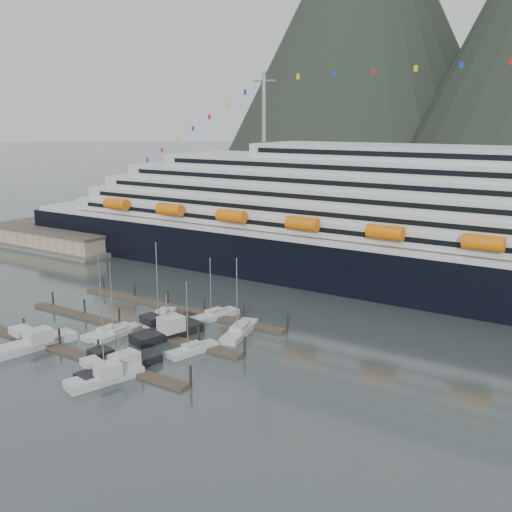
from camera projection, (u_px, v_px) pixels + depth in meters
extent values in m
plane|color=#465353|center=(136.00, 339.00, 98.92)|extent=(1600.00, 1600.00, 0.00)
cone|color=black|center=(367.00, 20.00, 673.33)|extent=(340.00, 340.00, 340.00)
cube|color=black|center=(400.00, 269.00, 129.50)|extent=(210.00, 28.00, 12.00)
cube|color=silver|center=(401.00, 239.00, 128.05)|extent=(205.80, 27.44, 1.50)
cube|color=silver|center=(425.00, 229.00, 124.80)|extent=(185.00, 26.00, 3.20)
cube|color=black|center=(404.00, 239.00, 114.13)|extent=(175.75, 0.20, 1.00)
cube|color=silver|center=(436.00, 215.00, 123.02)|extent=(180.00, 25.00, 3.20)
cube|color=black|center=(416.00, 223.00, 112.75)|extent=(171.00, 0.20, 1.00)
cube|color=silver|center=(447.00, 200.00, 121.24)|extent=(172.00, 24.00, 3.20)
cube|color=black|center=(428.00, 207.00, 111.38)|extent=(163.40, 0.20, 1.00)
cube|color=silver|center=(458.00, 185.00, 119.45)|extent=(160.00, 23.00, 3.20)
cube|color=black|center=(441.00, 190.00, 110.00)|extent=(152.00, 0.20, 1.00)
cube|color=silver|center=(469.00, 170.00, 117.69)|extent=(140.00, 22.00, 3.00)
cube|color=black|center=(454.00, 173.00, 108.65)|extent=(133.00, 0.20, 1.00)
cube|color=silver|center=(481.00, 155.00, 115.96)|extent=(95.00, 20.00, 3.00)
cube|color=black|center=(468.00, 157.00, 107.73)|extent=(90.25, 0.20, 1.00)
cylinder|color=gray|center=(264.00, 107.00, 140.57)|extent=(1.00, 1.00, 16.00)
cylinder|color=orange|center=(116.00, 204.00, 152.35)|extent=(7.00, 2.80, 2.80)
cylinder|color=orange|center=(170.00, 210.00, 142.73)|extent=(7.00, 2.80, 2.80)
cylinder|color=orange|center=(231.00, 216.00, 133.11)|extent=(7.00, 2.80, 2.80)
cylinder|color=orange|center=(302.00, 224.00, 123.49)|extent=(7.00, 2.80, 2.80)
cylinder|color=orange|center=(385.00, 232.00, 113.86)|extent=(7.00, 2.80, 2.80)
cylinder|color=orange|center=(483.00, 243.00, 104.24)|extent=(7.00, 2.80, 2.80)
cube|color=#595956|center=(57.00, 245.00, 171.58)|extent=(46.00, 20.00, 1.20)
cube|color=tan|center=(57.00, 238.00, 171.09)|extent=(42.00, 16.00, 5.00)
cube|color=#595147|center=(56.00, 228.00, 170.49)|extent=(43.00, 17.00, 0.60)
cube|color=#4B3D30|center=(67.00, 351.00, 93.39)|extent=(48.00, 2.00, 0.50)
cylinder|color=black|center=(24.00, 328.00, 100.44)|extent=(0.36, 0.36, 3.20)
cylinder|color=black|center=(60.00, 338.00, 95.63)|extent=(0.36, 0.36, 3.20)
cylinder|color=black|center=(99.00, 350.00, 90.82)|extent=(0.36, 0.36, 3.20)
cylinder|color=black|center=(142.00, 362.00, 86.01)|extent=(0.36, 0.36, 3.20)
cylinder|color=black|center=(191.00, 377.00, 81.20)|extent=(0.36, 0.36, 3.20)
cube|color=#4B3D30|center=(127.00, 327.00, 103.98)|extent=(48.00, 2.00, 0.50)
cylinder|color=black|center=(53.00, 300.00, 115.85)|extent=(0.36, 0.36, 3.20)
cylinder|color=black|center=(85.00, 308.00, 111.04)|extent=(0.36, 0.36, 3.20)
cylinder|color=black|center=(119.00, 316.00, 106.23)|extent=(0.36, 0.36, 3.20)
cylinder|color=black|center=(157.00, 326.00, 101.42)|extent=(0.36, 0.36, 3.20)
cylinder|color=black|center=(199.00, 336.00, 96.61)|extent=(0.36, 0.36, 3.20)
cylinder|color=black|center=(245.00, 347.00, 91.79)|extent=(0.36, 0.36, 3.20)
cube|color=#4B3D30|center=(176.00, 308.00, 114.58)|extent=(48.00, 2.00, 0.50)
cylinder|color=black|center=(104.00, 285.00, 126.45)|extent=(0.36, 0.36, 3.20)
cylinder|color=black|center=(135.00, 291.00, 121.64)|extent=(0.36, 0.36, 3.20)
cylinder|color=black|center=(168.00, 298.00, 116.83)|extent=(0.36, 0.36, 3.20)
cylinder|color=black|center=(204.00, 306.00, 112.01)|extent=(0.36, 0.36, 3.20)
cylinder|color=black|center=(244.00, 314.00, 107.20)|extent=(0.36, 0.36, 3.20)
cylinder|color=black|center=(287.00, 324.00, 102.39)|extent=(0.36, 0.36, 3.20)
cube|color=silver|center=(107.00, 333.00, 101.10)|extent=(3.40, 9.39, 1.29)
cube|color=silver|center=(107.00, 329.00, 100.92)|extent=(2.18, 3.40, 0.73)
cylinder|color=gray|center=(100.00, 293.00, 98.78)|extent=(0.15, 0.15, 13.48)
cube|color=silver|center=(161.00, 320.00, 107.83)|extent=(7.08, 10.94, 1.57)
cube|color=silver|center=(160.00, 314.00, 107.59)|extent=(3.59, 4.34, 0.90)
cylinder|color=gray|center=(157.00, 281.00, 105.10)|extent=(0.18, 0.18, 13.72)
cube|color=silver|center=(118.00, 334.00, 100.73)|extent=(2.32, 9.46, 1.20)
cube|color=silver|center=(118.00, 330.00, 100.57)|extent=(1.75, 3.32, 0.69)
cylinder|color=gray|center=(112.00, 298.00, 98.50)|extent=(0.14, 0.14, 12.14)
cube|color=silver|center=(215.00, 317.00, 109.52)|extent=(4.88, 10.03, 1.50)
cube|color=silver|center=(215.00, 312.00, 109.31)|extent=(2.85, 3.77, 0.86)
cylinder|color=gray|center=(211.00, 286.00, 107.54)|extent=(0.17, 0.17, 10.56)
cube|color=silver|center=(240.00, 333.00, 101.34)|extent=(5.73, 11.98, 1.55)
cube|color=silver|center=(240.00, 327.00, 101.11)|extent=(3.17, 4.50, 0.89)
cylinder|color=gray|center=(237.00, 295.00, 98.70)|extent=(0.18, 0.18, 12.51)
cube|color=silver|center=(193.00, 351.00, 93.32)|extent=(4.67, 9.04, 1.35)
cube|color=silver|center=(193.00, 346.00, 93.13)|extent=(2.65, 3.44, 0.77)
cylinder|color=gray|center=(187.00, 316.00, 91.43)|extent=(0.15, 0.15, 10.70)
cube|color=silver|center=(36.00, 345.00, 95.34)|extent=(5.94, 13.33, 1.98)
cube|color=silver|center=(21.00, 331.00, 98.39)|extent=(3.85, 3.42, 1.19)
cube|color=silver|center=(38.00, 336.00, 94.03)|extent=(3.46, 4.32, 2.18)
cube|color=black|center=(38.00, 331.00, 93.85)|extent=(3.21, 4.03, 0.50)
cylinder|color=gray|center=(34.00, 324.00, 94.53)|extent=(0.16, 0.16, 4.96)
cube|color=black|center=(120.00, 369.00, 86.28)|extent=(5.64, 13.45, 1.87)
cube|color=black|center=(101.00, 353.00, 89.35)|extent=(3.63, 3.39, 1.12)
cube|color=silver|center=(125.00, 360.00, 85.00)|extent=(3.27, 4.32, 2.05)
cube|color=black|center=(124.00, 355.00, 84.83)|extent=(3.04, 4.03, 0.47)
cylinder|color=gray|center=(119.00, 347.00, 85.52)|extent=(0.15, 0.15, 4.67)
cube|color=silver|center=(105.00, 379.00, 82.91)|extent=(6.23, 11.25, 1.80)
cube|color=silver|center=(92.00, 363.00, 85.74)|extent=(3.61, 3.16, 1.08)
cube|color=silver|center=(108.00, 370.00, 81.72)|extent=(3.35, 3.82, 1.98)
cube|color=black|center=(107.00, 365.00, 81.56)|extent=(3.11, 3.57, 0.45)
cylinder|color=gray|center=(104.00, 357.00, 82.19)|extent=(0.14, 0.14, 4.49)
cube|color=black|center=(167.00, 335.00, 100.09)|extent=(7.09, 13.06, 2.26)
cube|color=black|center=(152.00, 320.00, 103.18)|extent=(4.41, 3.62, 1.36)
cube|color=silver|center=(171.00, 324.00, 98.69)|extent=(4.01, 4.41, 2.49)
cube|color=black|center=(171.00, 319.00, 98.49)|extent=(3.73, 4.11, 0.57)
cylinder|color=gray|center=(167.00, 311.00, 99.16)|extent=(0.18, 0.18, 5.65)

